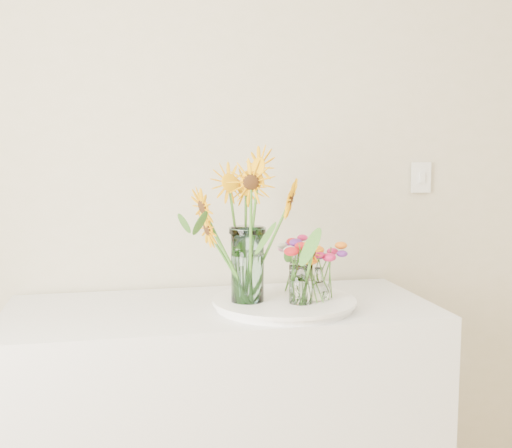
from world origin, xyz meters
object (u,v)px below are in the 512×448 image
object	(u,v)px
small_vase_b	(319,284)
small_vase_c	(299,276)
mason_jar	(247,265)
small_vase_a	(301,285)
counter	(222,435)
tray	(284,304)

from	to	relation	value
small_vase_b	small_vase_c	bearing A→B (deg)	101.71
mason_jar	small_vase_a	distance (m)	0.18
counter	tray	xyz separation A→B (m)	(0.20, -0.07, 0.46)
counter	small_vase_a	world-z (taller)	small_vase_a
small_vase_b	small_vase_c	xyz separation A→B (m)	(-0.03, 0.13, 0.00)
tray	small_vase_b	bearing A→B (deg)	-18.01
counter	small_vase_a	size ratio (longest dim) A/B	10.89
small_vase_a	small_vase_c	bearing A→B (deg)	76.16
small_vase_b	tray	bearing A→B (deg)	161.99
small_vase_b	mason_jar	bearing A→B (deg)	172.52
mason_jar	small_vase_c	bearing A→B (deg)	27.47
counter	mason_jar	world-z (taller)	mason_jar
counter	tray	world-z (taller)	tray
tray	small_vase_b	size ratio (longest dim) A/B	3.98
mason_jar	tray	bearing A→B (deg)	2.03
tray	small_vase_c	distance (m)	0.14
counter	small_vase_b	world-z (taller)	small_vase_b
mason_jar	small_vase_a	world-z (taller)	mason_jar
small_vase_c	small_vase_a	bearing A→B (deg)	-103.84
small_vase_a	small_vase_b	distance (m)	0.08
counter	small_vase_b	distance (m)	0.62
small_vase_a	small_vase_c	size ratio (longest dim) A/B	1.13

